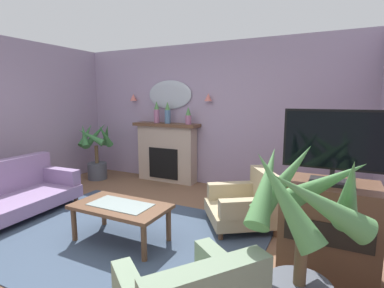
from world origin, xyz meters
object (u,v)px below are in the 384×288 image
object	(u,v)px
mantel_vase_centre	(157,113)
floral_couch	(9,194)
fireplace	(167,153)
coffee_table	(121,210)
armchair_in_corner	(248,203)
tv_flatscreen	(334,145)
wall_sconce_right	(208,97)
mantel_vase_left	(188,116)
tv_cabinet	(328,231)
potted_plant_tall_palm	(301,243)
potted_plant_corner_palm	(96,151)
wall_sconce_left	(133,97)
wall_mirror	(170,95)
mantel_vase_right	(168,113)

from	to	relation	value
mantel_vase_centre	floral_couch	size ratio (longest dim) A/B	0.24
fireplace	coffee_table	world-z (taller)	fireplace
mantel_vase_centre	armchair_in_corner	xyz separation A→B (m)	(2.23, -1.31, -1.06)
coffee_table	tv_flatscreen	bearing A→B (deg)	7.46
wall_sconce_right	mantel_vase_left	bearing A→B (deg)	-161.08
mantel_vase_left	tv_cabinet	size ratio (longest dim) A/B	0.36
mantel_vase_left	armchair_in_corner	size ratio (longest dim) A/B	0.29
mantel_vase_centre	wall_sconce_right	xyz separation A→B (m)	(1.05, 0.12, 0.30)
tv_cabinet	tv_flatscreen	size ratio (longest dim) A/B	1.07
floral_couch	armchair_in_corner	distance (m)	3.30
potted_plant_tall_palm	mantel_vase_left	bearing A→B (deg)	128.76
fireplace	coffee_table	size ratio (longest dim) A/B	1.24
coffee_table	potted_plant_corner_palm	distance (m)	2.89
tv_cabinet	potted_plant_tall_palm	size ratio (longest dim) A/B	0.66
wall_sconce_left	coffee_table	distance (m)	3.27
wall_sconce_right	potted_plant_tall_palm	xyz separation A→B (m)	(1.98, -3.02, -0.97)
wall_sconce_left	armchair_in_corner	size ratio (longest dim) A/B	0.12
mantel_vase_centre	mantel_vase_left	bearing A→B (deg)	-0.00
wall_sconce_left	tv_cabinet	size ratio (longest dim) A/B	0.16
wall_sconce_left	potted_plant_corner_palm	size ratio (longest dim) A/B	0.12
coffee_table	wall_sconce_right	bearing A→B (deg)	89.83
floral_couch	armchair_in_corner	bearing A→B (deg)	20.85
tv_flatscreen	wall_mirror	bearing A→B (deg)	142.83
armchair_in_corner	potted_plant_corner_palm	bearing A→B (deg)	166.57
wall_sconce_left	floral_couch	distance (m)	2.94
wall_sconce_right	coffee_table	distance (m)	2.80
tv_flatscreen	potted_plant_tall_palm	distance (m)	0.99
potted_plant_corner_palm	fireplace	bearing A→B (deg)	21.48
fireplace	tv_flatscreen	size ratio (longest dim) A/B	1.62
wall_mirror	wall_sconce_right	world-z (taller)	wall_mirror
mantel_vase_left	coffee_table	xyz separation A→B (m)	(0.34, -2.37, -0.93)
tv_cabinet	tv_flatscreen	distance (m)	0.80
mantel_vase_left	potted_plant_corner_palm	distance (m)	2.05
wall_sconce_left	potted_plant_corner_palm	bearing A→B (deg)	-128.81
mantel_vase_left	wall_sconce_right	bearing A→B (deg)	18.92
wall_sconce_left	floral_couch	size ratio (longest dim) A/B	0.08
armchair_in_corner	floral_couch	bearing A→B (deg)	-159.15
floral_couch	tv_cabinet	xyz separation A→B (m)	(4.04, 0.41, 0.13)
mantel_vase_right	tv_flatscreen	world-z (taller)	mantel_vase_right
coffee_table	floral_couch	xyz separation A→B (m)	(-1.90, -0.11, -0.06)
wall_sconce_right	tv_cabinet	world-z (taller)	wall_sconce_right
wall_mirror	floral_couch	distance (m)	3.18
fireplace	potted_plant_tall_palm	distance (m)	4.07
coffee_table	tv_flatscreen	world-z (taller)	tv_flatscreen
fireplace	mantel_vase_left	bearing A→B (deg)	-3.24
armchair_in_corner	wall_sconce_left	bearing A→B (deg)	153.58
coffee_table	floral_couch	distance (m)	1.90
potted_plant_tall_palm	mantel_vase_right	bearing A→B (deg)	133.77
armchair_in_corner	potted_plant_corner_palm	world-z (taller)	potted_plant_corner_palm
mantel_vase_right	potted_plant_corner_palm	distance (m)	1.67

